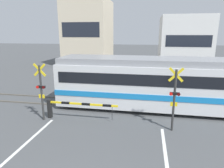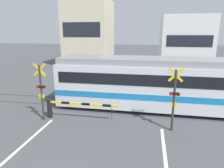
{
  "view_description": "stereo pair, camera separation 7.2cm",
  "coord_description": "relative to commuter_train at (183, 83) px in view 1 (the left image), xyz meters",
  "views": [
    {
      "loc": [
        2.08,
        -2.59,
        4.57
      ],
      "look_at": [
        0.0,
        8.83,
        1.6
      ],
      "focal_mm": 32.0,
      "sensor_mm": 36.0,
      "label": 1
    },
    {
      "loc": [
        2.15,
        -2.58,
        4.57
      ],
      "look_at": [
        0.0,
        8.83,
        1.6
      ],
      "focal_mm": 32.0,
      "sensor_mm": 36.0,
      "label": 2
    }
  ],
  "objects": [
    {
      "name": "rail_track_near",
      "position": [
        -4.19,
        -0.72,
        -1.64
      ],
      "size": [
        50.0,
        0.1,
        0.08
      ],
      "color": "#5B564C",
      "rests_on": "ground_plane"
    },
    {
      "name": "crossing_signal_right",
      "position": [
        -0.84,
        -2.95,
        0.02
      ],
      "size": [
        0.68,
        0.15,
        3.09
      ],
      "color": "#333333",
      "rests_on": "ground_plane"
    },
    {
      "name": "building_right_of_street",
      "position": [
        2.35,
        16.09,
        1.66
      ],
      "size": [
        6.07,
        7.2,
        6.68
      ],
      "color": "white",
      "rests_on": "ground_plane"
    },
    {
      "name": "rail_track_far",
      "position": [
        -4.19,
        0.72,
        -1.64
      ],
      "size": [
        50.0,
        0.1,
        0.08
      ],
      "color": "#5B564C",
      "rests_on": "ground_plane"
    },
    {
      "name": "crossing_signal_left",
      "position": [
        -7.54,
        -2.95,
        0.02
      ],
      "size": [
        0.68,
        0.15,
        3.09
      ],
      "color": "#333333",
      "rests_on": "ground_plane"
    },
    {
      "name": "crossing_barrier_near",
      "position": [
        -6.31,
        -2.6,
        -0.95
      ],
      "size": [
        3.9,
        0.2,
        1.04
      ],
      "color": "black",
      "rests_on": "ground_plane"
    },
    {
      "name": "building_left_of_street",
      "position": [
        -10.6,
        16.09,
        2.85
      ],
      "size": [
        5.82,
        7.2,
        9.05
      ],
      "color": "beige",
      "rests_on": "ground_plane"
    },
    {
      "name": "commuter_train",
      "position": [
        0.0,
        0.0,
        0.0
      ],
      "size": [
        15.15,
        2.96,
        3.13
      ],
      "color": "silver",
      "rests_on": "ground_plane"
    },
    {
      "name": "crossing_barrier_far",
      "position": [
        -2.08,
        3.27,
        -0.95
      ],
      "size": [
        3.9,
        0.2,
        1.04
      ],
      "color": "black",
      "rests_on": "ground_plane"
    }
  ]
}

